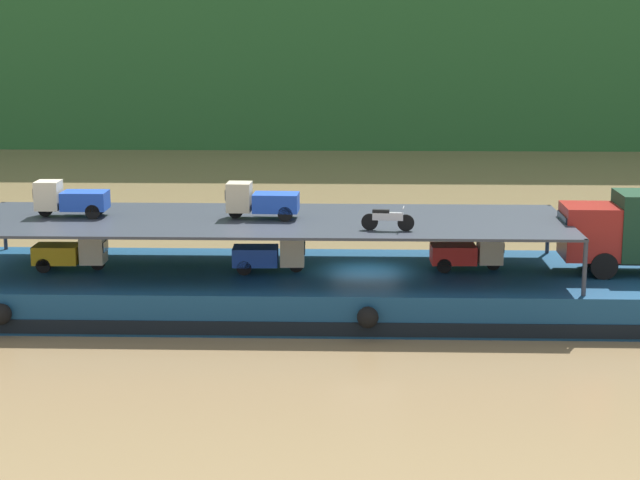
{
  "coord_description": "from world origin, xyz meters",
  "views": [
    {
      "loc": [
        -0.53,
        -39.17,
        10.67
      ],
      "look_at": [
        -1.78,
        0.0,
        2.7
      ],
      "focal_mm": 59.04,
      "sensor_mm": 36.0,
      "label": 1
    }
  ],
  "objects": [
    {
      "name": "cargo_rack",
      "position": [
        -3.8,
        0.0,
        3.44
      ],
      "size": [
        22.74,
        7.2,
        2.0
      ],
      "color": "#2D333D",
      "rests_on": "cargo_barge"
    },
    {
      "name": "mini_truck_lower_mid",
      "position": [
        3.88,
        0.31,
        2.19
      ],
      "size": [
        2.77,
        1.25,
        1.38
      ],
      "color": "red",
      "rests_on": "cargo_barge"
    },
    {
      "name": "mini_truck_lower_stern",
      "position": [
        -11.3,
        -0.16,
        2.19
      ],
      "size": [
        2.76,
        1.23,
        1.38
      ],
      "color": "gold",
      "rests_on": "cargo_barge"
    },
    {
      "name": "motorcycle_upper_port",
      "position": [
        0.69,
        -2.16,
        3.93
      ],
      "size": [
        1.9,
        0.55,
        0.87
      ],
      "color": "black",
      "rests_on": "cargo_rack"
    },
    {
      "name": "mini_truck_upper_mid",
      "position": [
        -4.02,
        0.08,
        4.19
      ],
      "size": [
        2.77,
        1.26,
        1.38
      ],
      "color": "#1E47B7",
      "rests_on": "cargo_rack"
    },
    {
      "name": "ground_plane",
      "position": [
        0.0,
        0.0,
        0.0
      ],
      "size": [
        400.0,
        400.0,
        0.0
      ],
      "primitive_type": "plane",
      "color": "olive"
    },
    {
      "name": "mini_truck_upper_stern",
      "position": [
        -11.37,
        0.29,
        4.19
      ],
      "size": [
        2.75,
        1.22,
        1.38
      ],
      "color": "#1E47B7",
      "rests_on": "cargo_rack"
    },
    {
      "name": "mini_truck_lower_aft",
      "position": [
        -3.66,
        -0.28,
        2.19
      ],
      "size": [
        2.77,
        1.25,
        1.38
      ],
      "color": "#1E47B7",
      "rests_on": "cargo_barge"
    },
    {
      "name": "cargo_barge",
      "position": [
        0.0,
        -0.02,
        0.75
      ],
      "size": [
        31.94,
        8.6,
        1.5
      ],
      "color": "navy",
      "rests_on": "ground"
    }
  ]
}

